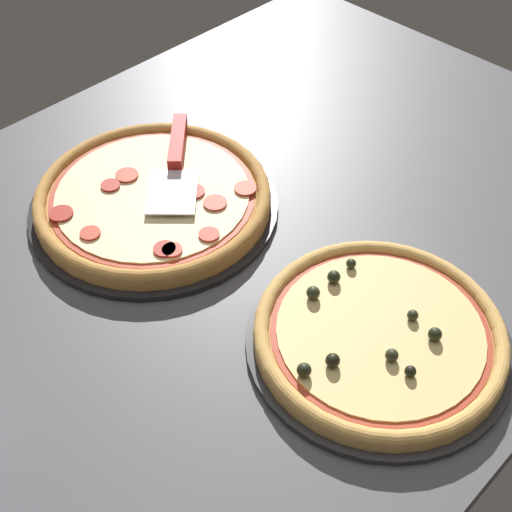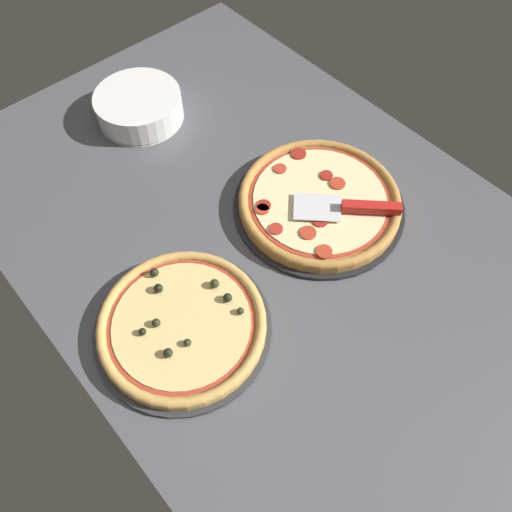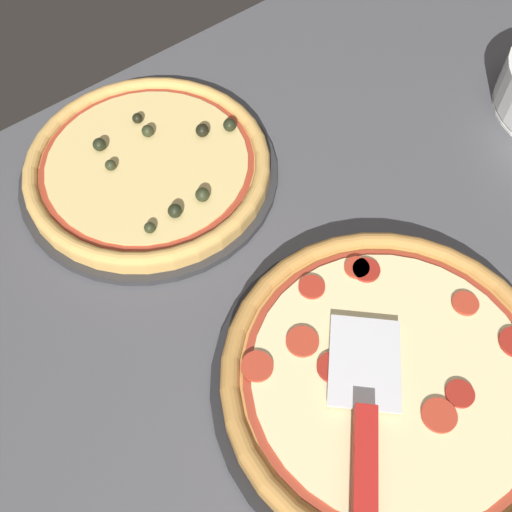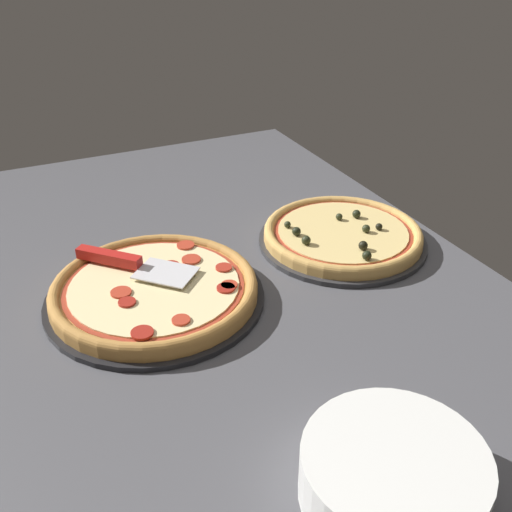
# 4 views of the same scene
# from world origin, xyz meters

# --- Properties ---
(ground_plane) EXTENTS (1.53, 0.97, 0.04)m
(ground_plane) POSITION_xyz_m (0.00, 0.00, -0.02)
(ground_plane) COLOR #4C4C51
(pizza_pan_front) EXTENTS (0.39, 0.39, 0.01)m
(pizza_pan_front) POSITION_xyz_m (-0.02, -0.13, 0.01)
(pizza_pan_front) COLOR black
(pizza_pan_front) RESTS_ON ground_plane
(pizza_front) EXTENTS (0.36, 0.36, 0.03)m
(pizza_front) POSITION_xyz_m (-0.01, -0.13, 0.03)
(pizza_front) COLOR #B77F3D
(pizza_front) RESTS_ON pizza_pan_front
(pizza_pan_back) EXTENTS (0.35, 0.35, 0.01)m
(pizza_pan_back) POSITION_xyz_m (-0.05, 0.28, 0.01)
(pizza_pan_back) COLOR #2D2D30
(pizza_pan_back) RESTS_ON ground_plane
(pizza_back) EXTENTS (0.33, 0.33, 0.04)m
(pizza_back) POSITION_xyz_m (-0.05, 0.28, 0.02)
(pizza_back) COLOR tan
(pizza_back) RESTS_ON pizza_pan_back
(serving_spatula) EXTENTS (0.20, 0.20, 0.02)m
(serving_spatula) POSITION_xyz_m (-0.09, -0.17, 0.05)
(serving_spatula) COLOR silver
(serving_spatula) RESTS_ON pizza_front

